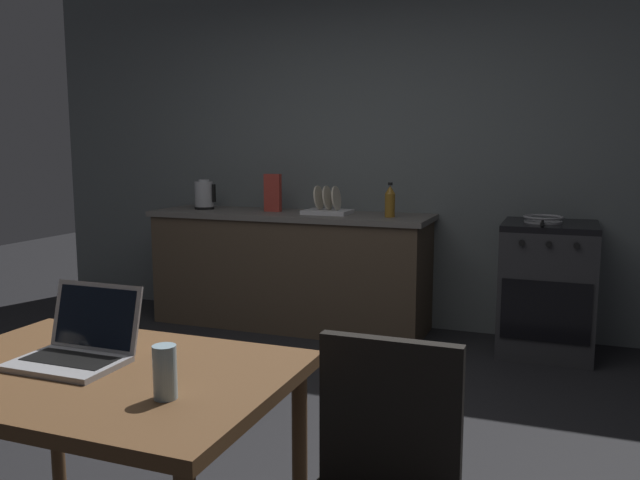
{
  "coord_description": "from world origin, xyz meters",
  "views": [
    {
      "loc": [
        1.37,
        -2.42,
        1.38
      ],
      "look_at": [
        0.16,
        0.78,
        0.88
      ],
      "focal_mm": 36.27,
      "sensor_mm": 36.0,
      "label": 1
    }
  ],
  "objects_px": {
    "stove_oven": "(547,288)",
    "frying_pan": "(543,219)",
    "bottle": "(390,201)",
    "cereal_box": "(273,193)",
    "drinking_glass": "(165,372)",
    "laptop": "(77,347)",
    "dining_table": "(101,395)",
    "electric_kettle": "(204,195)",
    "dish_rack": "(327,208)"
  },
  "relations": [
    {
      "from": "dining_table",
      "to": "laptop",
      "type": "xyz_separation_m",
      "value": [
        -0.11,
        0.03,
        0.13
      ]
    },
    {
      "from": "bottle",
      "to": "drinking_glass",
      "type": "xyz_separation_m",
      "value": [
        0.21,
        -3.09,
        -0.19
      ]
    },
    {
      "from": "frying_pan",
      "to": "drinking_glass",
      "type": "distance_m",
      "value": 3.22
    },
    {
      "from": "dining_table",
      "to": "cereal_box",
      "type": "distance_m",
      "value": 3.18
    },
    {
      "from": "stove_oven",
      "to": "bottle",
      "type": "xyz_separation_m",
      "value": [
        -1.08,
        -0.05,
        0.56
      ]
    },
    {
      "from": "electric_kettle",
      "to": "cereal_box",
      "type": "xyz_separation_m",
      "value": [
        0.59,
        0.02,
        0.03
      ]
    },
    {
      "from": "stove_oven",
      "to": "drinking_glass",
      "type": "height_order",
      "value": "stove_oven"
    },
    {
      "from": "stove_oven",
      "to": "drinking_glass",
      "type": "bearing_deg",
      "value": -105.41
    },
    {
      "from": "drinking_glass",
      "to": "stove_oven",
      "type": "bearing_deg",
      "value": 74.59
    },
    {
      "from": "laptop",
      "to": "stove_oven",
      "type": "bearing_deg",
      "value": 54.86
    },
    {
      "from": "bottle",
      "to": "dish_rack",
      "type": "bearing_deg",
      "value": 174.18
    },
    {
      "from": "electric_kettle",
      "to": "dish_rack",
      "type": "relative_size",
      "value": 0.7
    },
    {
      "from": "bottle",
      "to": "cereal_box",
      "type": "distance_m",
      "value": 0.95
    },
    {
      "from": "drinking_glass",
      "to": "cereal_box",
      "type": "relative_size",
      "value": 0.49
    },
    {
      "from": "bottle",
      "to": "frying_pan",
      "type": "relative_size",
      "value": 0.57
    },
    {
      "from": "laptop",
      "to": "dining_table",
      "type": "bearing_deg",
      "value": -26.95
    },
    {
      "from": "frying_pan",
      "to": "drinking_glass",
      "type": "xyz_separation_m",
      "value": [
        -0.82,
        -3.12,
        -0.1
      ]
    },
    {
      "from": "bottle",
      "to": "cereal_box",
      "type": "height_order",
      "value": "cereal_box"
    },
    {
      "from": "dining_table",
      "to": "drinking_glass",
      "type": "height_order",
      "value": "drinking_glass"
    },
    {
      "from": "electric_kettle",
      "to": "dish_rack",
      "type": "xyz_separation_m",
      "value": [
        1.05,
        0.0,
        -0.07
      ]
    },
    {
      "from": "stove_oven",
      "to": "laptop",
      "type": "height_order",
      "value": "laptop"
    },
    {
      "from": "bottle",
      "to": "electric_kettle",
      "type": "bearing_deg",
      "value": 178.14
    },
    {
      "from": "stove_oven",
      "to": "dining_table",
      "type": "bearing_deg",
      "value": -111.26
    },
    {
      "from": "laptop",
      "to": "frying_pan",
      "type": "bearing_deg",
      "value": 55.45
    },
    {
      "from": "dish_rack",
      "to": "laptop",
      "type": "bearing_deg",
      "value": -84.49
    },
    {
      "from": "laptop",
      "to": "bottle",
      "type": "bearing_deg",
      "value": 74.13
    },
    {
      "from": "frying_pan",
      "to": "cereal_box",
      "type": "relative_size",
      "value": 1.49
    },
    {
      "from": "bottle",
      "to": "frying_pan",
      "type": "bearing_deg",
      "value": 1.21
    },
    {
      "from": "laptop",
      "to": "cereal_box",
      "type": "bearing_deg",
      "value": 91.92
    },
    {
      "from": "bottle",
      "to": "drinking_glass",
      "type": "distance_m",
      "value": 3.11
    },
    {
      "from": "dining_table",
      "to": "bottle",
      "type": "bearing_deg",
      "value": 88.16
    },
    {
      "from": "cereal_box",
      "to": "frying_pan",
      "type": "bearing_deg",
      "value": -1.4
    },
    {
      "from": "laptop",
      "to": "electric_kettle",
      "type": "bearing_deg",
      "value": 102.12
    },
    {
      "from": "dish_rack",
      "to": "bottle",
      "type": "bearing_deg",
      "value": -5.82
    },
    {
      "from": "dining_table",
      "to": "frying_pan",
      "type": "xyz_separation_m",
      "value": [
        1.13,
        3.0,
        0.25
      ]
    },
    {
      "from": "laptop",
      "to": "electric_kettle",
      "type": "relative_size",
      "value": 1.35
    },
    {
      "from": "bottle",
      "to": "laptop",
      "type": "bearing_deg",
      "value": -93.91
    },
    {
      "from": "bottle",
      "to": "dish_rack",
      "type": "distance_m",
      "value": 0.5
    },
    {
      "from": "frying_pan",
      "to": "dish_rack",
      "type": "bearing_deg",
      "value": 178.94
    },
    {
      "from": "dish_rack",
      "to": "drinking_glass",
      "type": "bearing_deg",
      "value": -77.37
    },
    {
      "from": "frying_pan",
      "to": "drinking_glass",
      "type": "relative_size",
      "value": 3.04
    },
    {
      "from": "dining_table",
      "to": "drinking_glass",
      "type": "relative_size",
      "value": 7.87
    },
    {
      "from": "stove_oven",
      "to": "laptop",
      "type": "xyz_separation_m",
      "value": [
        -1.28,
        -2.99,
        0.34
      ]
    },
    {
      "from": "laptop",
      "to": "drinking_glass",
      "type": "bearing_deg",
      "value": -31.64
    },
    {
      "from": "electric_kettle",
      "to": "laptop",
      "type": "bearing_deg",
      "value": -65.91
    },
    {
      "from": "electric_kettle",
      "to": "bottle",
      "type": "bearing_deg",
      "value": -1.86
    },
    {
      "from": "stove_oven",
      "to": "cereal_box",
      "type": "xyz_separation_m",
      "value": [
        -2.03,
        0.02,
        0.59
      ]
    },
    {
      "from": "dining_table",
      "to": "laptop",
      "type": "relative_size",
      "value": 3.48
    },
    {
      "from": "electric_kettle",
      "to": "drinking_glass",
      "type": "bearing_deg",
      "value": -60.83
    },
    {
      "from": "stove_oven",
      "to": "frying_pan",
      "type": "bearing_deg",
      "value": -151.27
    }
  ]
}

